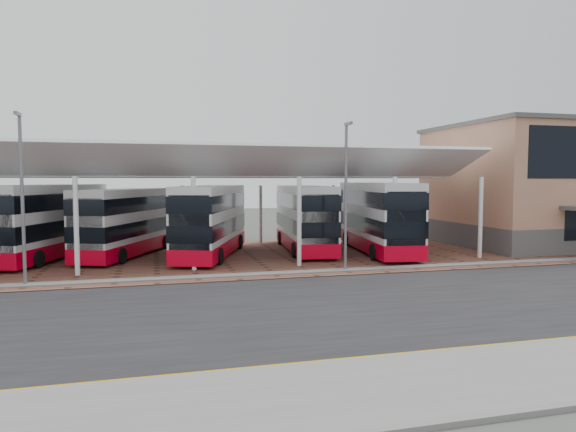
# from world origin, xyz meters

# --- Properties ---
(ground) EXTENTS (140.00, 140.00, 0.00)m
(ground) POSITION_xyz_m (0.00, 0.00, 0.00)
(ground) COLOR #3E413C
(road) EXTENTS (120.00, 14.00, 0.02)m
(road) POSITION_xyz_m (0.00, -1.00, 0.01)
(road) COLOR black
(road) RESTS_ON ground
(forecourt) EXTENTS (72.00, 16.00, 0.06)m
(forecourt) POSITION_xyz_m (2.00, 13.00, 0.03)
(forecourt) COLOR brown
(forecourt) RESTS_ON ground
(sidewalk) EXTENTS (120.00, 4.00, 0.14)m
(sidewalk) POSITION_xyz_m (0.00, -9.00, 0.07)
(sidewalk) COLOR slate
(sidewalk) RESTS_ON ground
(north_kerb) EXTENTS (120.00, 0.80, 0.14)m
(north_kerb) POSITION_xyz_m (0.00, 6.20, 0.07)
(north_kerb) COLOR slate
(north_kerb) RESTS_ON ground
(yellow_line_near) EXTENTS (120.00, 0.12, 0.01)m
(yellow_line_near) POSITION_xyz_m (0.00, -7.00, 0.03)
(yellow_line_near) COLOR #BD8700
(yellow_line_near) RESTS_ON road
(yellow_line_far) EXTENTS (120.00, 0.12, 0.01)m
(yellow_line_far) POSITION_xyz_m (0.00, -6.70, 0.03)
(yellow_line_far) COLOR #BD8700
(yellow_line_far) RESTS_ON road
(canopy) EXTENTS (37.00, 11.63, 7.07)m
(canopy) POSITION_xyz_m (-6.00, 13.94, 5.80)
(canopy) COLOR white
(canopy) RESTS_ON ground
(terminal) EXTENTS (18.40, 14.40, 9.25)m
(terminal) POSITION_xyz_m (23.00, 13.92, 4.66)
(terminal) COLOR #4F4C4B
(terminal) RESTS_ON ground
(lamp_west) EXTENTS (0.16, 0.90, 8.07)m
(lamp_west) POSITION_xyz_m (-14.00, 6.27, 4.36)
(lamp_west) COLOR slate
(lamp_west) RESTS_ON ground
(lamp_east) EXTENTS (0.16, 0.90, 8.07)m
(lamp_east) POSITION_xyz_m (2.00, 6.27, 4.36)
(lamp_east) COLOR slate
(lamp_east) RESTS_ON ground
(bus_1) EXTENTS (6.14, 11.53, 4.66)m
(bus_1) POSITION_xyz_m (-14.50, 15.19, 2.37)
(bus_1) COLOR silver
(bus_1) RESTS_ON forecourt
(bus_2) EXTENTS (6.42, 10.71, 4.37)m
(bus_2) POSITION_xyz_m (-9.77, 15.24, 2.23)
(bus_2) COLOR silver
(bus_2) RESTS_ON forecourt
(bus_3) EXTENTS (6.03, 11.33, 4.58)m
(bus_3) POSITION_xyz_m (-4.47, 13.66, 2.33)
(bus_3) COLOR silver
(bus_3) RESTS_ON forecourt
(bus_4) EXTENTS (3.71, 11.22, 4.54)m
(bus_4) POSITION_xyz_m (2.12, 14.64, 2.31)
(bus_4) COLOR silver
(bus_4) RESTS_ON forecourt
(bus_5) EXTENTS (4.19, 11.80, 4.76)m
(bus_5) POSITION_xyz_m (6.75, 12.58, 2.42)
(bus_5) COLOR silver
(bus_5) RESTS_ON forecourt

